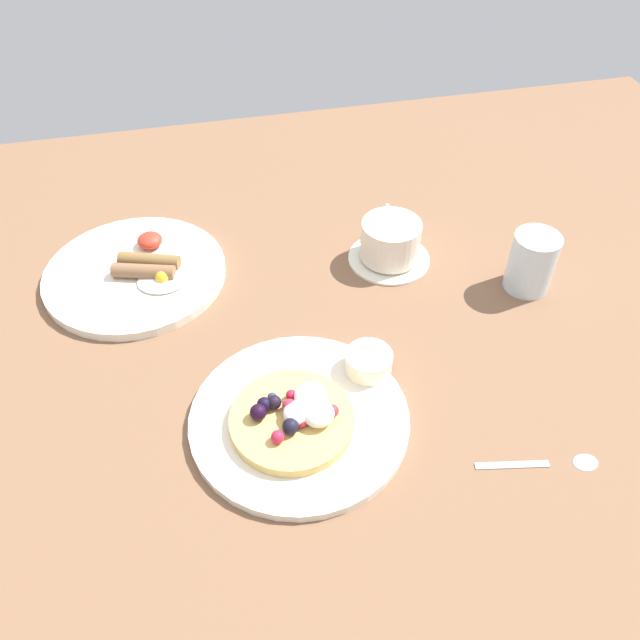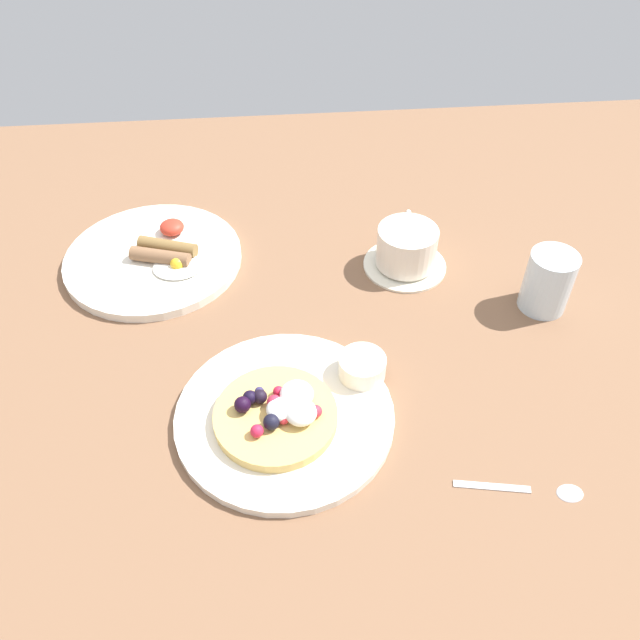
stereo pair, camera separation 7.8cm
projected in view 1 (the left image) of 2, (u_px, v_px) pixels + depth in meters
The scene contains 10 objects.
ground_plane at pixel (308, 353), 84.48cm from camera, with size 170.55×125.47×3.00cm, color brown.
pancake_plate at pixel (299, 419), 74.39cm from camera, with size 25.33×25.33×1.12cm, color white.
pancake_with_berries at pixel (295, 416), 72.45cm from camera, with size 14.09×14.09×3.65cm.
syrup_ramekin at pixel (369, 362), 78.06cm from camera, with size 5.71×5.71×2.68cm.
breakfast_plate at pixel (135, 274), 92.49cm from camera, with size 25.70×25.70×1.35cm, color white.
fried_breakfast at pixel (151, 264), 91.65cm from camera, with size 10.50×13.38×2.28cm.
coffee_saucer at pixel (389, 258), 95.59cm from camera, with size 12.05×12.05×0.75cm, color #EDE6CD.
coffee_cup at pixel (390, 239), 93.35cm from camera, with size 8.61×11.54×5.72cm.
teaspoon at pixel (561, 462), 70.59cm from camera, with size 13.49×3.72×0.60cm.
water_glass at pixel (532, 262), 88.68cm from camera, with size 6.36×6.36×8.58cm, color silver.
Camera 1 is at (-11.22, -56.07, 60.86)cm, focal length 36.33 mm.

